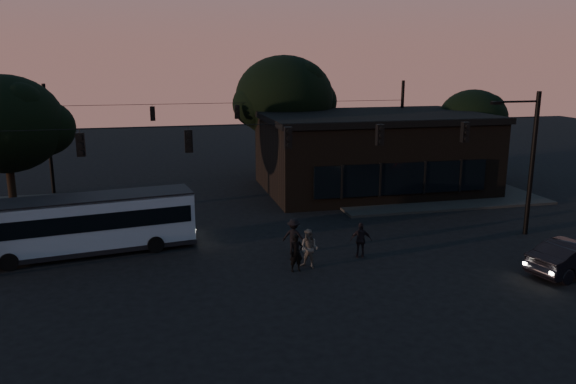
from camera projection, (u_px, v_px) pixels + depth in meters
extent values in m
plane|color=black|center=(310.00, 284.00, 23.16)|extent=(120.00, 120.00, 0.00)
cube|color=black|center=(422.00, 192.00, 39.11)|extent=(14.00, 10.00, 0.15)
cube|color=black|center=(19.00, 215.00, 33.23)|extent=(14.00, 10.00, 0.15)
cube|color=black|center=(372.00, 155.00, 39.77)|extent=(15.00, 10.00, 5.00)
cube|color=black|center=(373.00, 116.00, 39.15)|extent=(15.40, 10.40, 0.40)
cube|color=black|center=(402.00, 179.00, 35.08)|extent=(11.50, 0.18, 2.00)
cylinder|color=black|center=(284.00, 151.00, 44.43)|extent=(0.44, 0.44, 4.00)
ellipsoid|color=black|center=(284.00, 98.00, 43.47)|extent=(7.60, 7.60, 6.46)
cylinder|color=black|center=(470.00, 159.00, 43.93)|extent=(0.44, 0.44, 3.00)
ellipsoid|color=black|center=(473.00, 118.00, 43.21)|extent=(5.20, 5.20, 4.42)
cylinder|color=black|center=(12.00, 190.00, 31.89)|extent=(0.44, 0.44, 3.60)
ellipsoid|color=black|center=(4.00, 124.00, 31.02)|extent=(6.40, 6.40, 5.44)
cylinder|color=black|center=(532.00, 165.00, 29.03)|extent=(0.24, 0.24, 7.50)
cylinder|color=black|center=(288.00, 124.00, 25.52)|extent=(26.00, 0.03, 0.03)
cube|color=black|center=(81.00, 145.00, 23.64)|extent=(0.34, 0.30, 1.00)
cube|color=black|center=(189.00, 141.00, 24.66)|extent=(0.34, 0.30, 1.00)
cube|color=black|center=(288.00, 138.00, 25.67)|extent=(0.34, 0.30, 1.00)
cube|color=black|center=(380.00, 135.00, 26.69)|extent=(0.34, 0.30, 1.00)
cube|color=black|center=(465.00, 132.00, 27.71)|extent=(0.34, 0.30, 1.00)
cylinder|color=black|center=(49.00, 139.00, 38.29)|extent=(0.24, 0.24, 7.50)
cylinder|color=black|center=(401.00, 129.00, 44.17)|extent=(0.24, 0.24, 7.50)
cylinder|color=black|center=(237.00, 103.00, 40.72)|extent=(26.00, 0.03, 0.03)
cube|color=black|center=(153.00, 114.00, 39.51)|extent=(0.34, 0.30, 1.00)
cube|color=black|center=(237.00, 112.00, 40.87)|extent=(0.34, 0.30, 1.00)
cube|color=black|center=(316.00, 110.00, 42.23)|extent=(0.34, 0.30, 1.00)
cube|color=gray|center=(88.00, 222.00, 26.55)|extent=(10.02, 3.70, 2.31)
cube|color=black|center=(87.00, 217.00, 26.50)|extent=(9.64, 3.68, 0.80)
cube|color=black|center=(86.00, 198.00, 26.29)|extent=(10.02, 3.70, 0.13)
cube|color=black|center=(90.00, 247.00, 26.84)|extent=(10.13, 3.78, 0.22)
cylinder|color=black|center=(9.00, 262.00, 24.55)|extent=(0.83, 0.34, 0.80)
cylinder|color=black|center=(12.00, 247.00, 26.55)|extent=(0.83, 0.34, 0.80)
cylinder|color=black|center=(156.00, 244.00, 26.90)|extent=(0.83, 0.34, 0.80)
cylinder|color=black|center=(149.00, 232.00, 28.90)|extent=(0.83, 0.34, 0.80)
imported|color=black|center=(575.00, 257.00, 24.14)|extent=(4.80, 2.64, 1.50)
imported|color=black|center=(296.00, 253.00, 24.42)|extent=(0.65, 0.46, 1.68)
imported|color=#474440|center=(309.00, 249.00, 24.81)|extent=(1.08, 1.06, 1.76)
imported|color=black|center=(361.00, 240.00, 26.13)|extent=(1.06, 0.64, 1.69)
imported|color=black|center=(294.00, 236.00, 26.67)|extent=(1.27, 1.07, 1.70)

